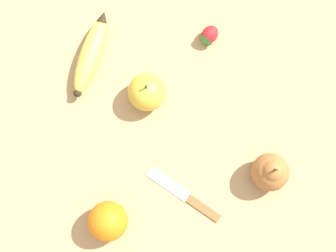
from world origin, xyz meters
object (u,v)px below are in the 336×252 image
at_px(pear, 271,172).
at_px(banana, 91,54).
at_px(orange, 108,221).
at_px(paring_knife, 186,196).
at_px(strawberry, 209,36).
at_px(apple, 147,92).

bearing_deg(pear, banana, 138.73).
xyz_separation_m(orange, pear, (0.32, 0.06, 0.00)).
xyz_separation_m(pear, paring_knife, (-0.16, -0.03, -0.04)).
distance_m(strawberry, apple, 0.18).
bearing_deg(strawberry, pear, 57.64).
height_order(orange, strawberry, orange).
relative_size(banana, orange, 2.40).
xyz_separation_m(pear, strawberry, (-0.08, 0.30, -0.02)).
bearing_deg(apple, pear, -40.48).
height_order(banana, orange, orange).
distance_m(orange, paring_knife, 0.16).
bearing_deg(banana, apple, -109.33).
height_order(pear, paring_knife, pear).
xyz_separation_m(orange, paring_knife, (0.15, 0.03, -0.03)).
bearing_deg(orange, pear, 9.90).
bearing_deg(banana, pear, -107.76).
bearing_deg(paring_knife, pear, -39.70).
relative_size(pear, strawberry, 1.70).
relative_size(orange, pear, 0.82).
relative_size(strawberry, paring_knife, 0.39).
bearing_deg(pear, paring_knife, -171.05).
distance_m(banana, orange, 0.34).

